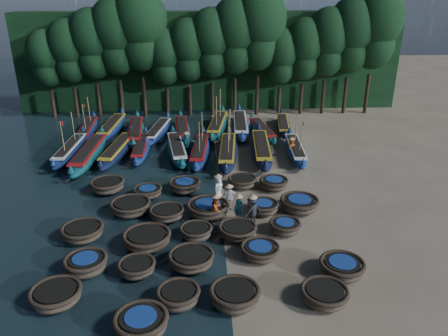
{
  "coord_description": "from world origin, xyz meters",
  "views": [
    {
      "loc": [
        -1.06,
        -24.0,
        12.44
      ],
      "look_at": [
        0.36,
        2.53,
        1.3
      ],
      "focal_mm": 35.0,
      "sensor_mm": 36.0,
      "label": 1
    }
  ],
  "objects_px": {
    "long_boat_6": "(228,152)",
    "coracle_18": "(263,207)",
    "coracle_10": "(83,232)",
    "coracle_20": "(107,185)",
    "coracle_14": "(285,226)",
    "fisherman_5": "(187,142)",
    "coracle_9": "(342,267)",
    "coracle_13": "(238,231)",
    "coracle_1": "(141,323)",
    "long_boat_9": "(88,129)",
    "long_boat_16": "(262,130)",
    "coracle_16": "(167,213)",
    "fisherman_6": "(291,147)",
    "long_boat_2": "(118,150)",
    "long_boat_8": "(295,150)",
    "long_boat_10": "(112,127)",
    "fisherman_2": "(217,208)",
    "coracle_2": "(178,296)",
    "coracle_3": "(235,295)",
    "coracle_0": "(56,295)",
    "long_boat_4": "(177,149)",
    "coracle_15": "(131,207)",
    "coracle_22": "(185,185)",
    "coracle_12": "(196,232)",
    "long_boat_14": "(218,125)",
    "coracle_21": "(148,192)",
    "long_boat_7": "(261,149)",
    "coracle_7": "(191,259)",
    "coracle_6": "(137,267)",
    "coracle_4": "(324,295)",
    "long_boat_17": "(283,125)",
    "fisherman_0": "(218,187)",
    "long_boat_5": "(200,151)",
    "fisherman_4": "(229,196)",
    "long_boat_13": "(182,130)",
    "coracle_5": "(86,264)",
    "long_boat_3": "(141,148)",
    "coracle_8": "(260,251)",
    "fisherman_1": "(239,207)",
    "coracle_23": "(242,181)",
    "long_boat_11": "(136,132)"
  },
  "relations": [
    {
      "from": "long_boat_10",
      "to": "fisherman_2",
      "type": "relative_size",
      "value": 4.41
    },
    {
      "from": "coracle_16",
      "to": "fisherman_6",
      "type": "distance_m",
      "value": 13.07
    },
    {
      "from": "coracle_20",
      "to": "long_boat_8",
      "type": "height_order",
      "value": "long_boat_8"
    },
    {
      "from": "long_boat_5",
      "to": "fisherman_1",
      "type": "distance_m",
      "value": 10.39
    },
    {
      "from": "coracle_0",
      "to": "long_boat_17",
      "type": "xyz_separation_m",
      "value": [
        13.81,
        23.18,
        0.08
      ]
    },
    {
      "from": "long_boat_2",
      "to": "long_boat_8",
      "type": "bearing_deg",
      "value": 5.15
    },
    {
      "from": "long_boat_14",
      "to": "fisherman_2",
      "type": "bearing_deg",
      "value": -83.19
    },
    {
      "from": "coracle_15",
      "to": "coracle_22",
      "type": "relative_size",
      "value": 1.31
    },
    {
      "from": "long_boat_8",
      "to": "fisherman_2",
      "type": "height_order",
      "value": "long_boat_8"
    },
    {
      "from": "coracle_9",
      "to": "coracle_14",
      "type": "height_order",
      "value": "coracle_9"
    },
    {
      "from": "fisherman_5",
      "to": "fisherman_0",
      "type": "bearing_deg",
      "value": -80.39
    },
    {
      "from": "coracle_14",
      "to": "long_boat_7",
      "type": "xyz_separation_m",
      "value": [
        0.26,
        11.57,
        0.2
      ]
    },
    {
      "from": "coracle_18",
      "to": "long_boat_14",
      "type": "height_order",
      "value": "long_boat_14"
    },
    {
      "from": "coracle_10",
      "to": "coracle_20",
      "type": "xyz_separation_m",
      "value": [
        0.22,
        5.69,
        0.03
      ]
    },
    {
      "from": "coracle_1",
      "to": "coracle_21",
      "type": "bearing_deg",
      "value": 94.93
    },
    {
      "from": "coracle_2",
      "to": "coracle_3",
      "type": "distance_m",
      "value": 2.37
    },
    {
      "from": "long_boat_5",
      "to": "long_boat_6",
      "type": "xyz_separation_m",
      "value": [
        2.14,
        -0.42,
        0.05
      ]
    },
    {
      "from": "coracle_23",
      "to": "long_boat_10",
      "type": "bearing_deg",
      "value": 131.7
    },
    {
      "from": "coracle_21",
      "to": "long_boat_8",
      "type": "bearing_deg",
      "value": 31.63
    },
    {
      "from": "fisherman_2",
      "to": "coracle_14",
      "type": "bearing_deg",
      "value": -80.85
    },
    {
      "from": "coracle_6",
      "to": "long_boat_13",
      "type": "xyz_separation_m",
      "value": [
        1.39,
        20.32,
        0.16
      ]
    },
    {
      "from": "coracle_12",
      "to": "coracle_21",
      "type": "relative_size",
      "value": 1.16
    },
    {
      "from": "coracle_15",
      "to": "coracle_12",
      "type": "bearing_deg",
      "value": -37.01
    },
    {
      "from": "long_boat_9",
      "to": "long_boat_16",
      "type": "bearing_deg",
      "value": -7.39
    },
    {
      "from": "fisherman_4",
      "to": "fisherman_6",
      "type": "distance_m",
      "value": 9.99
    },
    {
      "from": "long_boat_8",
      "to": "fisherman_5",
      "type": "height_order",
      "value": "long_boat_8"
    },
    {
      "from": "coracle_0",
      "to": "long_boat_4",
      "type": "bearing_deg",
      "value": 76.01
    },
    {
      "from": "coracle_22",
      "to": "long_boat_17",
      "type": "bearing_deg",
      "value": 55.36
    },
    {
      "from": "coracle_14",
      "to": "fisherman_5",
      "type": "height_order",
      "value": "fisherman_5"
    },
    {
      "from": "coracle_6",
      "to": "coracle_14",
      "type": "bearing_deg",
      "value": 23.61
    },
    {
      "from": "coracle_14",
      "to": "coracle_22",
      "type": "bearing_deg",
      "value": 135.53
    },
    {
      "from": "long_boat_17",
      "to": "fisherman_5",
      "type": "relative_size",
      "value": 3.84
    },
    {
      "from": "coracle_4",
      "to": "coracle_12",
      "type": "bearing_deg",
      "value": 135.07
    },
    {
      "from": "coracle_2",
      "to": "long_boat_13",
      "type": "height_order",
      "value": "long_boat_13"
    },
    {
      "from": "long_boat_13",
      "to": "long_boat_10",
      "type": "bearing_deg",
      "value": 166.93
    },
    {
      "from": "coracle_5",
      "to": "long_boat_11",
      "type": "xyz_separation_m",
      "value": [
        -0.27,
        19.61,
        0.11
      ]
    },
    {
      "from": "coracle_22",
      "to": "long_boat_10",
      "type": "distance_m",
      "value": 14.34
    },
    {
      "from": "coracle_7",
      "to": "long_boat_9",
      "type": "height_order",
      "value": "long_boat_9"
    },
    {
      "from": "coracle_6",
      "to": "coracle_8",
      "type": "height_order",
      "value": "coracle_8"
    },
    {
      "from": "long_boat_5",
      "to": "long_boat_17",
      "type": "distance_m",
      "value": 10.06
    },
    {
      "from": "long_boat_6",
      "to": "coracle_18",
      "type": "bearing_deg",
      "value": -74.65
    },
    {
      "from": "coracle_9",
      "to": "coracle_13",
      "type": "distance_m",
      "value": 5.75
    },
    {
      "from": "long_boat_4",
      "to": "coracle_15",
      "type": "bearing_deg",
      "value": -111.7
    },
    {
      "from": "coracle_12",
      "to": "coracle_3",
      "type": "bearing_deg",
      "value": -72.89
    },
    {
      "from": "coracle_18",
      "to": "fisherman_5",
      "type": "distance_m",
      "value": 11.41
    },
    {
      "from": "coracle_20",
      "to": "fisherman_4",
      "type": "distance_m",
      "value": 8.24
    },
    {
      "from": "coracle_1",
      "to": "coracle_18",
      "type": "height_order",
      "value": "coracle_1"
    },
    {
      "from": "coracle_5",
      "to": "long_boat_3",
      "type": "relative_size",
      "value": 0.28
    },
    {
      "from": "long_boat_11",
      "to": "fisherman_2",
      "type": "bearing_deg",
      "value": -71.99
    },
    {
      "from": "coracle_14",
      "to": "coracle_18",
      "type": "bearing_deg",
      "value": 110.54
    }
  ]
}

